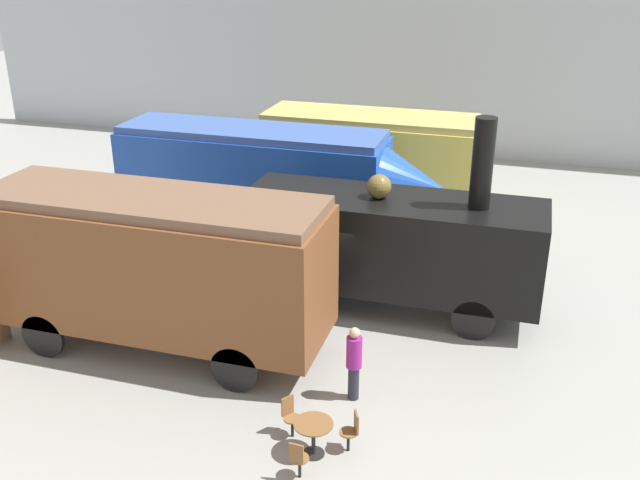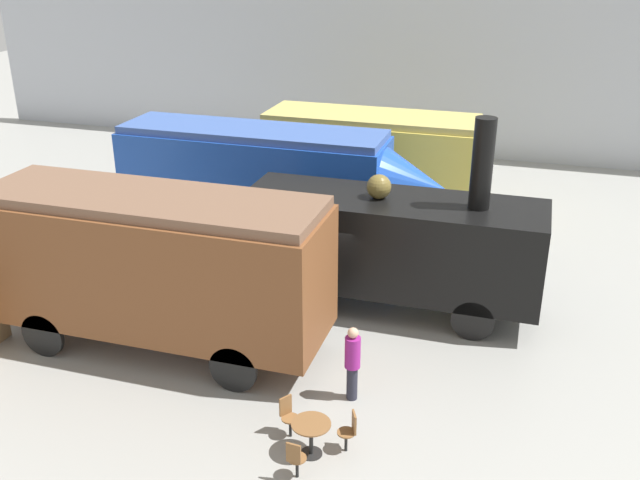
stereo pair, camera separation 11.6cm
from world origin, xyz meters
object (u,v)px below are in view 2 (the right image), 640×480
object	(u,v)px
passenger_coach_wooden	(155,260)
visitor_person	(352,361)
passenger_coach_vintage	(371,150)
streamlined_locomotive	(277,172)
steam_locomotive	(393,241)
cafe_table_near	(311,431)
cafe_chair_0	(288,414)

from	to	relation	value
passenger_coach_wooden	visitor_person	distance (m)	5.26
passenger_coach_vintage	streamlined_locomotive	world-z (taller)	streamlined_locomotive
streamlined_locomotive	visitor_person	size ratio (longest dim) A/B	6.15
streamlined_locomotive	steam_locomotive	xyz separation A→B (m)	(4.65, -3.87, -0.27)
visitor_person	cafe_table_near	bearing A→B (deg)	-98.23
passenger_coach_vintage	steam_locomotive	size ratio (longest dim) A/B	1.01
steam_locomotive	cafe_chair_0	xyz separation A→B (m)	(-0.83, -5.98, -1.41)
passenger_coach_vintage	streamlined_locomotive	size ratio (longest dim) A/B	0.73
cafe_table_near	cafe_chair_0	distance (m)	0.76
cafe_chair_0	passenger_coach_wooden	bearing A→B (deg)	-174.93
passenger_coach_wooden	cafe_chair_0	size ratio (longest dim) A/B	9.43
passenger_coach_vintage	cafe_chair_0	bearing A→B (deg)	-83.16
steam_locomotive	cafe_table_near	world-z (taller)	steam_locomotive
passenger_coach_wooden	visitor_person	world-z (taller)	passenger_coach_wooden
streamlined_locomotive	passenger_coach_wooden	world-z (taller)	passenger_coach_wooden
passenger_coach_vintage	passenger_coach_wooden	distance (m)	11.96
passenger_coach_wooden	cafe_table_near	bearing A→B (deg)	-30.23
passenger_coach_wooden	passenger_coach_vintage	bearing A→B (deg)	78.26
cafe_chair_0	streamlined_locomotive	bearing A→B (deg)	145.82
streamlined_locomotive	visitor_person	bearing A→B (deg)	-60.22
passenger_coach_vintage	steam_locomotive	xyz separation A→B (m)	(2.51, -8.05, -0.06)
passenger_coach_vintage	visitor_person	bearing A→B (deg)	-78.23
streamlined_locomotive	visitor_person	xyz separation A→B (m)	(4.74, -8.29, -1.23)
passenger_coach_wooden	visitor_person	bearing A→B (deg)	-8.62
steam_locomotive	passenger_coach_wooden	size ratio (longest dim) A/B	0.95
streamlined_locomotive	cafe_chair_0	xyz separation A→B (m)	(3.83, -9.85, -1.68)
streamlined_locomotive	cafe_table_near	xyz separation A→B (m)	(4.45, -10.29, -1.64)
passenger_coach_vintage	streamlined_locomotive	distance (m)	4.70
passenger_coach_vintage	passenger_coach_wooden	xyz separation A→B (m)	(-2.43, -11.70, 0.32)
cafe_chair_0	visitor_person	bearing A→B (deg)	94.36
passenger_coach_wooden	visitor_person	size ratio (longest dim) A/B	4.66
streamlined_locomotive	cafe_chair_0	bearing A→B (deg)	-68.78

